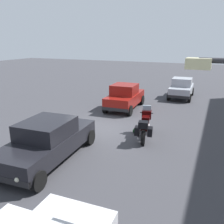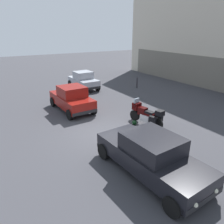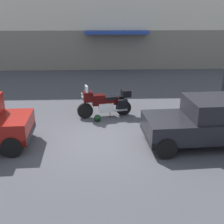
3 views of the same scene
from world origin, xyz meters
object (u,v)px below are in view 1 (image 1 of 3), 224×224
car_hatchback_near (125,97)px  car_compact_side (182,88)px  motorcycle (145,125)px  helmet (135,131)px  car_sedan_far (48,140)px

car_hatchback_near → car_compact_side: size_ratio=1.12×
motorcycle → helmet: bearing=48.0°
motorcycle → car_compact_side: bearing=-12.7°
helmet → car_hatchback_near: bearing=-152.5°
motorcycle → car_hatchback_near: size_ratio=0.57×
car_hatchback_near → car_sedan_far: size_ratio=0.85×
motorcycle → car_sedan_far: car_sedan_far is taller
motorcycle → car_sedan_far: 4.42m
motorcycle → car_compact_side: car_compact_side is taller
car_hatchback_near → motorcycle: bearing=-151.2°
helmet → car_sedan_far: (3.82, -2.15, 0.64)m
car_compact_side → helmet: bearing=172.8°
car_hatchback_near → car_compact_side: car_hatchback_near is taller
motorcycle → car_sedan_far: size_ratio=0.48×
motorcycle → car_compact_side: 9.08m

